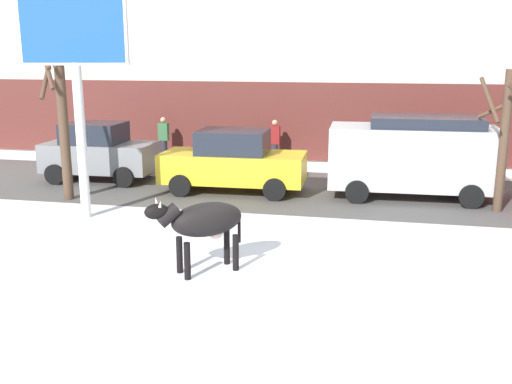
% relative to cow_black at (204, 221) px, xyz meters
% --- Properties ---
extents(ground_plane, '(120.00, 120.00, 0.00)m').
position_rel_cow_black_xyz_m(ground_plane, '(1.06, -0.25, -0.99)').
color(ground_plane, white).
extents(road_strip, '(60.00, 5.60, 0.01)m').
position_rel_cow_black_xyz_m(road_strip, '(1.06, 6.98, -0.99)').
color(road_strip, '#514F4C').
rests_on(road_strip, ground).
extents(cow_black, '(1.71, 1.54, 1.54)m').
position_rel_cow_black_xyz_m(cow_black, '(0.00, 0.00, 0.00)').
color(cow_black, black).
rests_on(cow_black, ground).
extents(billboard, '(2.50, 0.75, 5.56)m').
position_rel_cow_black_xyz_m(billboard, '(-4.02, 3.00, 3.32)').
color(billboard, silver).
rests_on(billboard, ground).
extents(car_grey_hatchback, '(3.55, 2.01, 1.86)m').
position_rel_cow_black_xyz_m(car_grey_hatchback, '(-5.69, 7.12, -0.07)').
color(car_grey_hatchback, slate).
rests_on(car_grey_hatchback, ground).
extents(car_yellow_sedan, '(4.25, 2.08, 1.84)m').
position_rel_cow_black_xyz_m(car_yellow_sedan, '(-1.08, 6.47, -0.09)').
color(car_yellow_sedan, gold).
rests_on(car_yellow_sedan, ground).
extents(car_silver_van, '(4.66, 2.23, 2.32)m').
position_rel_cow_black_xyz_m(car_silver_van, '(4.06, 6.83, 0.25)').
color(car_silver_van, '#B7BABF').
rests_on(car_silver_van, ground).
extents(pedestrian_near_billboard, '(0.36, 0.24, 1.73)m').
position_rel_cow_black_xyz_m(pedestrian_near_billboard, '(-0.52, 10.24, -0.11)').
color(pedestrian_near_billboard, '#282833').
rests_on(pedestrian_near_billboard, ground).
extents(pedestrian_by_cars, '(0.36, 0.24, 1.73)m').
position_rel_cow_black_xyz_m(pedestrian_by_cars, '(-4.67, 10.24, -0.11)').
color(pedestrian_by_cars, '#282833').
rests_on(pedestrian_by_cars, ground).
extents(bare_tree_left_lot, '(1.05, 1.09, 4.84)m').
position_rel_cow_black_xyz_m(bare_tree_left_lot, '(-5.44, 4.56, 1.46)').
color(bare_tree_left_lot, '#4C3828').
rests_on(bare_tree_left_lot, ground).
extents(bare_tree_right_lot, '(1.51, 1.52, 3.63)m').
position_rel_cow_black_xyz_m(bare_tree_right_lot, '(6.21, 5.76, 1.07)').
color(bare_tree_right_lot, '#4C3828').
rests_on(bare_tree_right_lot, ground).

